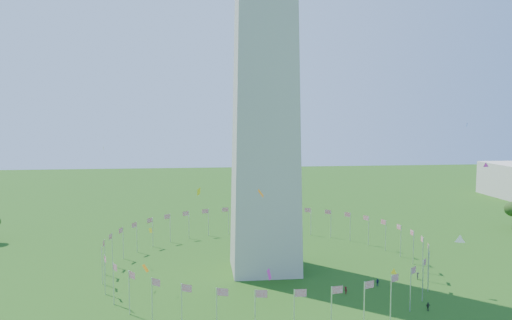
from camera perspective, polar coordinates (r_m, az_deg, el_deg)
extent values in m
cylinder|color=silver|center=(141.16, 17.55, -9.52)|extent=(0.24, 0.24, 9.00)
cylinder|color=silver|center=(147.09, 16.21, -8.89)|extent=(0.24, 0.24, 9.00)
cylinder|color=silver|center=(152.48, 14.59, -8.35)|extent=(0.24, 0.24, 9.00)
cylinder|color=silver|center=(157.24, 12.75, -7.89)|extent=(0.24, 0.24, 9.00)
cylinder|color=silver|center=(161.29, 10.72, -7.52)|extent=(0.24, 0.24, 9.00)
cylinder|color=silver|center=(164.55, 8.55, -7.23)|extent=(0.24, 0.24, 9.00)
cylinder|color=silver|center=(166.98, 6.29, -7.02)|extent=(0.24, 0.24, 9.00)
cylinder|color=silver|center=(168.55, 3.95, -6.89)|extent=(0.24, 0.24, 9.00)
cylinder|color=silver|center=(169.22, 1.58, -6.83)|extent=(0.24, 0.24, 9.00)
cylinder|color=silver|center=(168.98, -0.80, -6.84)|extent=(0.24, 0.24, 9.00)
cylinder|color=silver|center=(167.85, -3.15, -6.93)|extent=(0.24, 0.24, 9.00)
cylinder|color=silver|center=(165.84, -5.46, -7.10)|extent=(0.24, 0.24, 9.00)
cylinder|color=silver|center=(162.97, -7.68, -7.34)|extent=(0.24, 0.24, 9.00)
cylinder|color=silver|center=(159.30, -9.78, -7.67)|extent=(0.24, 0.24, 9.00)
cylinder|color=silver|center=(154.88, -11.72, -8.08)|extent=(0.24, 0.24, 9.00)
cylinder|color=silver|center=(149.78, -13.46, -8.57)|extent=(0.24, 0.24, 9.00)
cylinder|color=silver|center=(144.10, -14.94, -9.15)|extent=(0.24, 0.24, 9.00)
cylinder|color=silver|center=(137.94, -16.10, -9.83)|extent=(0.24, 0.24, 9.00)
cylinder|color=silver|center=(131.45, -16.88, -10.60)|extent=(0.24, 0.24, 9.00)
cylinder|color=silver|center=(124.79, -17.17, -11.47)|extent=(0.24, 0.24, 9.00)
cylinder|color=silver|center=(118.14, -16.91, -12.42)|extent=(0.24, 0.24, 9.00)
cylinder|color=silver|center=(111.72, -15.97, -13.43)|extent=(0.24, 0.24, 9.00)
cylinder|color=silver|center=(105.79, -14.29, -14.47)|extent=(0.24, 0.24, 9.00)
cylinder|color=silver|center=(100.64, -11.79, -15.46)|extent=(0.24, 0.24, 9.00)
cylinder|color=silver|center=(96.55, -8.49, -16.32)|extent=(0.24, 0.24, 9.00)
cylinder|color=silver|center=(93.80, -4.52, -16.94)|extent=(0.24, 0.24, 9.00)
cylinder|color=silver|center=(92.59, -0.11, -17.23)|extent=(0.24, 0.24, 9.00)
cylinder|color=silver|center=(93.01, 4.39, -17.14)|extent=(0.24, 0.24, 9.00)
cylinder|color=silver|center=(95.03, 8.61, -16.68)|extent=(0.24, 0.24, 9.00)
cylinder|color=silver|center=(98.51, 12.26, -15.94)|extent=(0.24, 0.24, 9.00)
cylinder|color=silver|center=(103.18, 15.15, -15.00)|extent=(0.24, 0.24, 9.00)
cylinder|color=silver|center=(108.76, 17.24, -13.99)|extent=(0.24, 0.24, 9.00)
cylinder|color=silver|center=(114.97, 18.53, -12.96)|extent=(0.24, 0.24, 9.00)
cylinder|color=silver|center=(121.54, 19.11, -11.98)|extent=(0.24, 0.24, 9.00)
cylinder|color=silver|center=(128.23, 19.08, -11.07)|extent=(0.24, 0.24, 9.00)
cylinder|color=silver|center=(134.82, 18.53, -10.25)|extent=(0.24, 0.24, 9.00)
imported|color=#501312|center=(116.40, 10.21, -14.45)|extent=(0.94, 1.22, 1.67)
imported|color=#252525|center=(111.50, 19.05, -15.53)|extent=(1.14, 0.85, 1.75)
imported|color=#20244B|center=(122.88, 13.71, -13.42)|extent=(1.03, 0.65, 1.75)
imported|color=#272727|center=(130.01, 18.00, -12.48)|extent=(0.82, 1.23, 1.76)
plane|color=white|center=(120.90, 22.28, -8.46)|extent=(2.21, 1.65, 2.64)
plane|color=yellow|center=(91.85, -6.56, -3.61)|extent=(0.84, 1.43, 1.60)
plane|color=yellow|center=(142.34, -17.01, 1.32)|extent=(0.47, 1.83, 1.87)
plane|color=yellow|center=(116.06, -11.95, -7.89)|extent=(0.97, 1.09, 1.22)
plane|color=orange|center=(96.30, 0.55, -3.83)|extent=(1.59, 1.64, 1.72)
plane|color=blue|center=(131.93, 22.97, 3.72)|extent=(0.30, 1.16, 1.17)
plane|color=yellow|center=(117.38, 15.48, -12.24)|extent=(0.94, 1.19, 1.52)
plane|color=#CC2699|center=(99.80, 1.52, -12.94)|extent=(2.15, 1.05, 2.05)
plane|color=orange|center=(118.65, -12.52, -11.98)|extent=(2.00, 2.14, 1.75)
plane|color=#CC2699|center=(119.92, 24.79, -0.55)|extent=(1.20, 0.18, 1.19)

